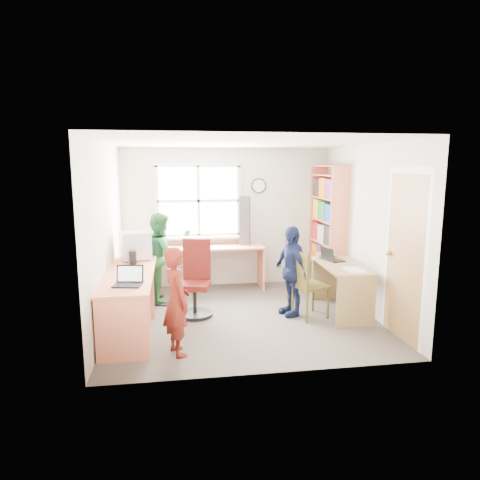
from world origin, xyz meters
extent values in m
cube|color=#463E37|center=(0.00, 0.00, -0.01)|extent=(3.60, 3.40, 0.02)
cube|color=white|center=(0.00, 0.00, 2.41)|extent=(3.60, 3.40, 0.02)
cube|color=beige|center=(0.00, 1.71, 1.20)|extent=(3.60, 0.02, 2.40)
cube|color=beige|center=(0.00, -1.71, 1.20)|extent=(3.60, 0.02, 2.40)
cube|color=beige|center=(-1.81, 0.00, 1.20)|extent=(0.02, 3.40, 2.40)
cube|color=beige|center=(1.81, 0.00, 1.20)|extent=(0.02, 3.40, 2.40)
cube|color=white|center=(-0.50, 1.69, 1.50)|extent=(1.40, 0.01, 1.20)
cube|color=white|center=(-0.50, 1.68, 1.50)|extent=(1.48, 0.04, 1.28)
cube|color=#A27646|center=(1.79, -1.05, 1.00)|extent=(0.02, 0.82, 2.00)
sphere|color=gold|center=(1.75, -0.72, 1.00)|extent=(0.07, 0.07, 0.07)
cylinder|color=black|center=(0.55, 1.68, 1.75)|extent=(0.26, 0.03, 0.26)
cylinder|color=white|center=(0.55, 1.66, 1.75)|extent=(0.22, 0.01, 0.22)
cube|color=#FF8A65|center=(-1.50, 0.10, 0.73)|extent=(0.60, 2.70, 0.03)
cube|color=#FF8A65|center=(-0.25, 1.42, 0.73)|extent=(1.65, 0.56, 0.03)
cube|color=#FF8A65|center=(-1.50, 0.10, 0.36)|extent=(0.56, 0.03, 0.72)
cube|color=#FF8A65|center=(-1.50, -1.22, 0.36)|extent=(0.56, 0.03, 0.72)
cube|color=#FF8A65|center=(-1.50, 1.42, 0.36)|extent=(0.56, 0.03, 0.72)
cube|color=#FF8A65|center=(0.55, 1.42, 0.36)|extent=(0.03, 0.52, 0.72)
cube|color=#FF8A65|center=(-1.50, -0.85, 0.36)|extent=(0.54, 0.45, 0.72)
cube|color=#987B4C|center=(1.43, -0.03, 0.69)|extent=(0.63, 1.25, 0.03)
cube|color=#987B4C|center=(1.40, -0.62, 0.34)|extent=(0.53, 0.06, 0.68)
cube|color=#987B4C|center=(1.46, 0.56, 0.34)|extent=(0.53, 0.06, 0.68)
cube|color=#FF8A65|center=(1.65, 0.68, 1.05)|extent=(0.30, 0.02, 2.10)
cube|color=#FF8A65|center=(1.65, 1.68, 1.05)|extent=(0.30, 0.02, 2.10)
cube|color=#FF8A65|center=(1.65, 1.18, 2.09)|extent=(0.30, 1.00, 0.02)
cube|color=#FF8A65|center=(1.65, 1.18, 0.06)|extent=(0.30, 1.00, 0.02)
cube|color=#FF8A65|center=(1.65, 1.18, 0.42)|extent=(0.30, 1.00, 0.02)
cube|color=#FF8A65|center=(1.65, 1.18, 0.80)|extent=(0.30, 1.00, 0.02)
cube|color=#FF8A65|center=(1.65, 1.18, 1.18)|extent=(0.30, 1.00, 0.02)
cube|color=#FF8A65|center=(1.65, 1.18, 1.56)|extent=(0.30, 1.00, 0.02)
cube|color=#FF8A65|center=(1.65, 1.18, 1.94)|extent=(0.30, 1.00, 0.02)
cube|color=#B52219|center=(1.65, 0.88, 0.21)|extent=(0.25, 0.28, 0.27)
cube|color=#194B9B|center=(1.65, 1.20, 0.21)|extent=(0.25, 0.30, 0.29)
cube|color=#1F8135|center=(1.65, 1.50, 0.22)|extent=(0.25, 0.26, 0.30)
cube|color=gold|center=(1.65, 0.88, 0.58)|extent=(0.25, 0.28, 0.30)
cube|color=#753381|center=(1.65, 1.20, 0.59)|extent=(0.25, 0.30, 0.32)
cube|color=orange|center=(1.65, 1.50, 0.57)|extent=(0.25, 0.26, 0.29)
cube|color=#262626|center=(1.65, 0.88, 0.97)|extent=(0.25, 0.28, 0.32)
cube|color=silver|center=(1.65, 1.20, 0.95)|extent=(0.25, 0.30, 0.29)
cube|color=#B52219|center=(1.65, 1.50, 0.96)|extent=(0.25, 0.26, 0.30)
cube|color=#194B9B|center=(1.65, 0.88, 1.33)|extent=(0.25, 0.28, 0.29)
cube|color=#1F8135|center=(1.65, 1.20, 1.34)|extent=(0.25, 0.30, 0.30)
cube|color=gold|center=(1.65, 1.50, 1.35)|extent=(0.25, 0.26, 0.32)
cube|color=#753381|center=(1.65, 0.88, 1.72)|extent=(0.25, 0.28, 0.30)
cube|color=orange|center=(1.65, 1.20, 1.73)|extent=(0.25, 0.30, 0.32)
cube|color=#262626|center=(1.65, 1.50, 1.71)|extent=(0.25, 0.26, 0.29)
cylinder|color=black|center=(-0.66, 0.12, 0.03)|extent=(0.60, 0.60, 0.04)
cylinder|color=black|center=(-0.66, 0.12, 0.23)|extent=(0.06, 0.06, 0.37)
cube|color=#51120F|center=(-0.66, 0.12, 0.44)|extent=(0.50, 0.50, 0.08)
cube|color=#51120F|center=(-0.61, 0.31, 0.78)|extent=(0.40, 0.16, 0.59)
cylinder|color=#524A1B|center=(0.81, -0.38, 0.22)|extent=(0.04, 0.04, 0.44)
cylinder|color=#524A1B|center=(1.15, -0.27, 0.22)|extent=(0.04, 0.04, 0.44)
cylinder|color=#524A1B|center=(0.71, -0.04, 0.22)|extent=(0.04, 0.04, 0.44)
cylinder|color=#524A1B|center=(1.05, 0.06, 0.22)|extent=(0.04, 0.04, 0.44)
cube|color=#524A1B|center=(0.93, -0.16, 0.45)|extent=(0.51, 0.51, 0.04)
cube|color=#524A1B|center=(0.75, -0.21, 0.70)|extent=(0.14, 0.38, 0.49)
cube|color=silver|center=(-1.49, 0.56, 0.76)|extent=(0.35, 0.31, 0.02)
cube|color=silver|center=(-1.49, 0.56, 0.96)|extent=(0.49, 0.46, 0.39)
cube|color=#3F72F2|center=(-1.29, 0.62, 0.96)|extent=(0.09, 0.31, 0.28)
cube|color=black|center=(-1.46, -0.85, 0.76)|extent=(0.35, 0.28, 0.02)
cube|color=black|center=(-1.44, -0.73, 0.86)|extent=(0.32, 0.11, 0.21)
cube|color=white|center=(-1.44, -0.74, 0.86)|extent=(0.28, 0.08, 0.17)
cube|color=black|center=(1.40, 0.23, 0.71)|extent=(0.30, 0.35, 0.02)
cube|color=black|center=(1.29, 0.20, 0.81)|extent=(0.14, 0.30, 0.20)
cube|color=#3F72F2|center=(1.30, 0.20, 0.81)|extent=(0.11, 0.26, 0.16)
cube|color=black|center=(-1.50, 0.27, 0.84)|extent=(0.09, 0.09, 0.18)
cube|color=black|center=(-1.47, 0.87, 0.84)|extent=(0.10, 0.10, 0.18)
cube|color=black|center=(0.27, 1.48, 1.17)|extent=(0.20, 0.19, 0.84)
cube|color=red|center=(1.38, 0.48, 0.73)|extent=(0.32, 0.32, 0.05)
cube|color=beige|center=(-1.48, -0.32, 0.75)|extent=(0.24, 0.32, 0.00)
cube|color=beige|center=(1.47, -0.37, 0.71)|extent=(0.23, 0.33, 0.00)
imported|color=#2C6729|center=(-0.73, 1.48, 0.89)|extent=(0.16, 0.13, 0.29)
imported|color=maroon|center=(-0.92, -1.08, 0.61)|extent=(0.42, 0.52, 1.23)
imported|color=#29682E|center=(-1.14, 0.94, 0.69)|extent=(0.64, 0.76, 1.39)
imported|color=#151E42|center=(0.69, -0.02, 0.64)|extent=(0.51, 0.80, 1.27)
camera|label=1|loc=(-0.92, -5.68, 2.09)|focal=32.00mm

